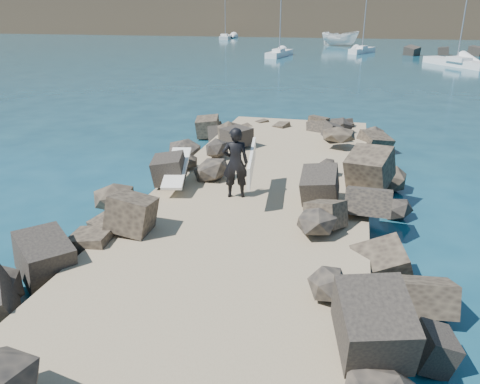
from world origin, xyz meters
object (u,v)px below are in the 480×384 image
(surfer_with_board, at_px, (238,163))
(sailboat_c, at_px, (457,63))
(surfboard_resting, at_px, (177,171))
(boat_imported, at_px, (340,38))

(surfer_with_board, xyz_separation_m, sailboat_c, (12.79, 41.63, -1.24))
(surfboard_resting, relative_size, sailboat_c, 0.23)
(surfer_with_board, bearing_deg, sailboat_c, 72.92)
(surfer_with_board, relative_size, sailboat_c, 0.24)
(surfboard_resting, xyz_separation_m, sailboat_c, (14.73, 41.19, -0.69))
(sailboat_c, bearing_deg, boat_imported, 116.54)
(boat_imported, xyz_separation_m, sailboat_c, (12.93, -25.89, -0.80))
(surfboard_resting, relative_size, surfer_with_board, 0.96)
(sailboat_c, bearing_deg, surfboard_resting, -109.68)
(surfboard_resting, bearing_deg, boat_imported, 76.14)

